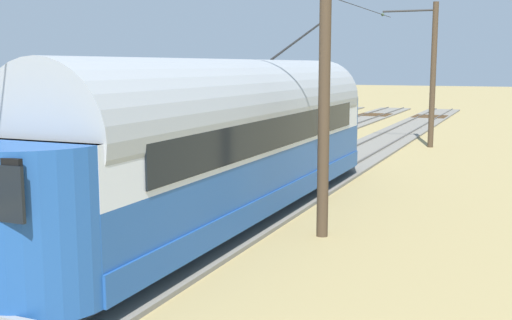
# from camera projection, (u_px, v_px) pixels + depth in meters

# --- Properties ---
(ground_plane) EXTENTS (220.00, 220.00, 0.00)m
(ground_plane) POSITION_uv_depth(u_px,v_px,m) (142.00, 172.00, 24.89)
(ground_plane) COLOR #9E8956
(track_streetcar_siding) EXTENTS (2.80, 80.00, 0.18)m
(track_streetcar_siding) POSITION_uv_depth(u_px,v_px,m) (306.00, 181.00, 22.57)
(track_streetcar_siding) COLOR slate
(track_streetcar_siding) RESTS_ON ground
(track_adjacent_siding) EXTENTS (2.80, 80.00, 0.18)m
(track_adjacent_siding) POSITION_uv_depth(u_px,v_px,m) (196.00, 173.00, 24.30)
(track_adjacent_siding) COLOR slate
(track_adjacent_siding) RESTS_ON ground
(track_third_siding) EXTENTS (2.80, 80.00, 0.18)m
(track_third_siding) POSITION_uv_depth(u_px,v_px,m) (101.00, 166.00, 26.03)
(track_third_siding) COLOR slate
(track_third_siding) RESTS_ON ground
(track_outer_siding) EXTENTS (2.80, 80.00, 0.18)m
(track_outer_siding) POSITION_uv_depth(u_px,v_px,m) (17.00, 160.00, 27.76)
(track_outer_siding) COLOR slate
(track_outer_siding) RESTS_ON ground
(vintage_streetcar) EXTENTS (2.65, 17.97, 5.59)m
(vintage_streetcar) POSITION_uv_depth(u_px,v_px,m) (239.00, 136.00, 17.03)
(vintage_streetcar) COLOR #1E4C93
(vintage_streetcar) RESTS_ON ground
(catenary_pole_foreground) EXTENTS (2.85, 0.28, 7.24)m
(catenary_pole_foreground) POSITION_uv_depth(u_px,v_px,m) (432.00, 72.00, 31.83)
(catenary_pole_foreground) COLOR #423323
(catenary_pole_foreground) RESTS_ON ground
(catenary_pole_mid_near) EXTENTS (2.85, 0.28, 7.24)m
(catenary_pole_mid_near) POSITION_uv_depth(u_px,v_px,m) (321.00, 81.00, 15.05)
(catenary_pole_mid_near) COLOR #423323
(catenary_pole_mid_near) RESTS_ON ground
(spare_tie_stack) EXTENTS (2.40, 2.40, 0.54)m
(spare_tie_stack) POSITION_uv_depth(u_px,v_px,m) (58.00, 135.00, 35.51)
(spare_tie_stack) COLOR #47331E
(spare_tie_stack) RESTS_ON ground
(track_end_bumper) EXTENTS (1.80, 0.60, 0.80)m
(track_end_bumper) POSITION_uv_depth(u_px,v_px,m) (165.00, 127.00, 38.96)
(track_end_bumper) COLOR #B2A519
(track_end_bumper) RESTS_ON ground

